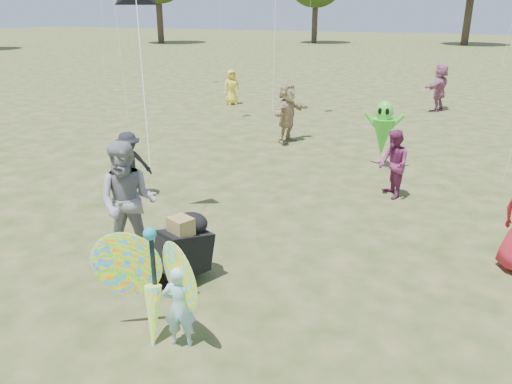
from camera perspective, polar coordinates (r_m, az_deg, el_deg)
ground at (r=7.34m, az=-3.12°, el=-12.12°), size 160.00×160.00×0.00m
child_girl at (r=6.26m, az=-8.77°, el=-12.79°), size 0.46×0.38×1.08m
adult_man at (r=8.25m, az=-14.39°, el=-1.17°), size 1.18×1.06×2.00m
grey_bag at (r=8.52m, az=-16.29°, el=-7.39°), size 0.54×0.44×0.17m
crowd_b at (r=11.13m, az=-14.27°, el=2.99°), size 1.01×1.07×1.46m
crowd_d at (r=15.42m, az=3.60°, el=9.04°), size 0.93×1.76×1.81m
crowd_e at (r=11.19m, az=15.42°, el=3.08°), size 0.85×0.91×1.49m
crowd_g at (r=21.66m, az=-2.80°, el=11.88°), size 0.84×0.82×1.46m
crowd_j at (r=21.50m, az=20.22°, el=11.15°), size 1.10×1.80×1.85m
jogging_stroller at (r=7.55m, az=-8.08°, el=-6.00°), size 0.77×1.14×1.09m
butterfly_kite at (r=6.34m, az=-11.71°, el=-10.38°), size 1.74×0.75×1.70m
alien_kite at (r=13.23m, az=14.30°, el=6.81°), size 1.12×0.69×1.74m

